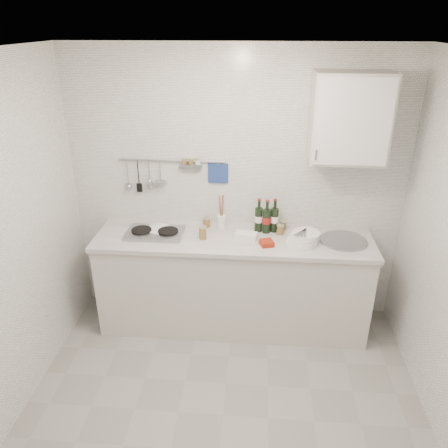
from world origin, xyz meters
name	(u,v)px	position (x,y,z in m)	size (l,w,h in m)	color
floor	(223,415)	(0.00, 0.00, 0.00)	(3.00, 3.00, 0.00)	gray
ceiling	(223,54)	(0.00, 0.00, 2.50)	(3.00, 3.00, 0.00)	silver
back_wall	(236,190)	(0.00, 1.40, 1.25)	(3.00, 0.02, 2.50)	silver
counter	(234,284)	(0.01, 1.10, 0.43)	(2.44, 0.64, 0.96)	beige
wall_rail	(169,171)	(-0.60, 1.37, 1.43)	(0.98, 0.09, 0.34)	#93969B
wall_cabinet	(350,118)	(0.90, 1.22, 1.95)	(0.60, 0.38, 0.70)	beige
plate_stack_hob	(158,230)	(-0.68, 1.15, 0.94)	(0.23, 0.23, 0.03)	#44659C
plate_stack_sink	(304,238)	(0.60, 1.04, 0.97)	(0.29, 0.28, 0.11)	white
wine_bottles	(267,216)	(0.29, 1.24, 1.07)	(0.21, 0.10, 0.31)	black
butter_dish	(246,236)	(0.11, 1.08, 0.95)	(0.19, 0.09, 0.06)	white
strawberry_punnet	(267,243)	(0.29, 0.97, 0.94)	(0.11, 0.11, 0.04)	#AD2713
utensil_crock	(221,220)	(-0.12, 1.28, 1.00)	(0.08, 0.08, 0.33)	white
jar_a	(207,222)	(-0.26, 1.30, 0.97)	(0.07, 0.07, 0.09)	brown
jar_b	(283,225)	(0.44, 1.29, 0.96)	(0.06, 0.06, 0.08)	brown
jar_c	(280,229)	(0.41, 1.20, 0.96)	(0.07, 0.07, 0.09)	brown
jar_d	(203,233)	(-0.26, 1.05, 0.98)	(0.07, 0.07, 0.12)	brown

